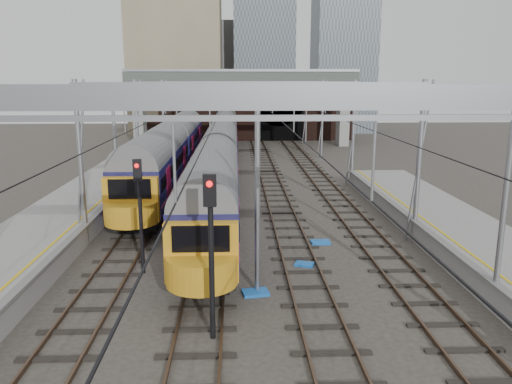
{
  "coord_description": "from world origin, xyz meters",
  "views": [
    {
      "loc": [
        -0.77,
        -15.83,
        7.92
      ],
      "look_at": [
        0.22,
        8.8,
        2.4
      ],
      "focal_mm": 35.0,
      "sensor_mm": 36.0,
      "label": 1
    }
  ],
  "objects_px": {
    "signal_near_left": "(140,202)",
    "train_main": "(223,140)",
    "train_second": "(171,149)",
    "signal_near_centre": "(211,239)"
  },
  "relations": [
    {
      "from": "train_second",
      "to": "signal_near_centre",
      "type": "relative_size",
      "value": 6.17
    },
    {
      "from": "train_main",
      "to": "train_second",
      "type": "distance_m",
      "value": 7.97
    },
    {
      "from": "train_main",
      "to": "signal_near_left",
      "type": "distance_m",
      "value": 27.5
    },
    {
      "from": "signal_near_left",
      "to": "signal_near_centre",
      "type": "height_order",
      "value": "signal_near_centre"
    },
    {
      "from": "train_main",
      "to": "train_second",
      "type": "bearing_deg",
      "value": -120.14
    },
    {
      "from": "train_second",
      "to": "signal_near_centre",
      "type": "distance_m",
      "value": 26.43
    },
    {
      "from": "train_second",
      "to": "signal_near_left",
      "type": "xyz_separation_m",
      "value": [
        1.28,
        -20.47,
        0.58
      ]
    },
    {
      "from": "train_second",
      "to": "signal_near_left",
      "type": "bearing_deg",
      "value": -86.41
    },
    {
      "from": "signal_near_left",
      "to": "train_main",
      "type": "bearing_deg",
      "value": 80.17
    },
    {
      "from": "train_main",
      "to": "train_second",
      "type": "xyz_separation_m",
      "value": [
        -4.0,
        -6.89,
        0.08
      ]
    }
  ]
}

